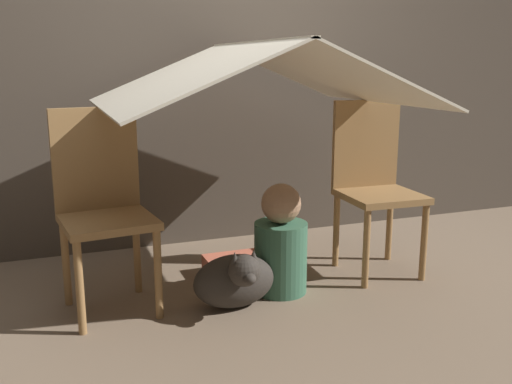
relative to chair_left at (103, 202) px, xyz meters
name	(u,v)px	position (x,y,z in m)	size (l,w,h in m)	color
ground_plane	(262,297)	(0.74, -0.17, -0.52)	(8.80, 8.80, 0.00)	#7A6651
wall_back	(204,47)	(0.74, 0.86, 0.73)	(7.00, 0.05, 2.50)	#4C4238
chair_left	(103,202)	(0.00, 0.00, 0.00)	(0.45, 0.45, 0.95)	olive
chair_right	(374,180)	(1.47, 0.00, 0.00)	(0.42, 0.42, 0.95)	olive
sheet_canopy	(256,74)	(0.74, -0.08, 0.59)	(1.46, 1.28, 0.31)	silver
person_front	(281,245)	(0.85, -0.14, -0.27)	(0.27, 0.27, 0.57)	#38664C
dog	(236,279)	(0.57, -0.26, -0.37)	(0.40, 0.36, 0.33)	#332D28
floor_cushion	(239,267)	(0.72, 0.15, -0.47)	(0.35, 0.28, 0.10)	#CC664C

